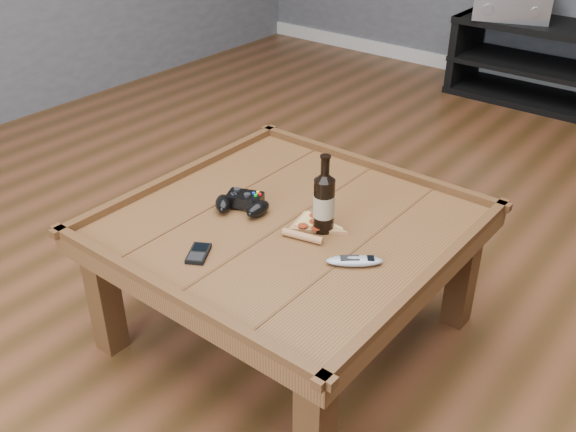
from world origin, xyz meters
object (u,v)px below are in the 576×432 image
Objects in this scene: coffee_table at (288,237)px; smartphone at (199,253)px; pizza_slice at (312,226)px; av_receiver at (513,4)px; beer_bottle at (324,201)px; media_console at (567,69)px; remote_control at (355,261)px; game_controller at (242,203)px.

smartphone is (-0.08, -0.30, 0.07)m from coffee_table.
pizza_slice is 2.77m from av_receiver.
beer_bottle reaches higher than smartphone.
pizza_slice is (0.08, -2.73, 0.21)m from media_console.
pizza_slice is at bearing -149.72° from remote_control.
beer_bottle is 1.34× the size of game_controller.
game_controller is (-0.27, -0.07, -0.07)m from beer_bottle.
media_console reaches higher than remote_control.
beer_bottle is at bearing 14.46° from coffee_table.
media_console is 0.52m from av_receiver.
pizza_slice is at bearing -156.50° from beer_bottle.
beer_bottle reaches higher than pizza_slice.
pizza_slice is at bearing 10.82° from coffee_table.
media_console is at bearing 147.50° from remote_control.
coffee_table is 2.75m from media_console.
media_console reaches higher than coffee_table.
media_console reaches higher than pizza_slice.
game_controller reaches higher than coffee_table.
av_receiver is (-0.40, 2.74, 0.19)m from coffee_table.
coffee_table is at bearing -141.12° from remote_control.
media_console reaches higher than smartphone.
smartphone is at bearing -105.48° from coffee_table.
smartphone is at bearing -130.45° from pizza_slice.
coffee_table is 0.20m from beer_bottle.
beer_bottle is 0.97× the size of pizza_slice.
media_console is 3.06m from smartphone.
smartphone is at bearing -120.47° from beer_bottle.
coffee_table is 1.89× the size of av_receiver.
beer_bottle is 2.76m from av_receiver.
game_controller is at bearing -167.16° from coffee_table.
beer_bottle is at bearing 29.68° from smartphone.
coffee_table is at bearing -9.13° from game_controller.
coffee_table is 0.74× the size of media_console.
pizza_slice is at bearing -88.30° from media_console.
av_receiver is at bearing 155.45° from remote_control.
pizza_slice is 2.27× the size of smartphone.
game_controller is 1.18× the size of remote_control.
remote_control is at bearing -84.17° from media_console.
beer_bottle is 0.22m from remote_control.
media_console is 2.74m from beer_bottle.
pizza_slice is (-0.03, -0.01, -0.09)m from beer_bottle.
coffee_table is at bearing 177.72° from pizza_slice.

